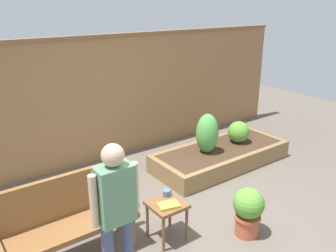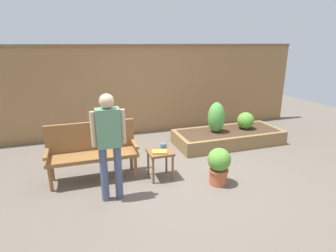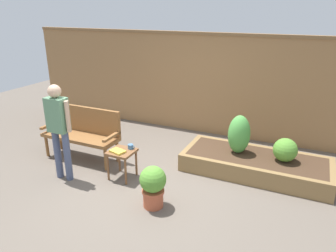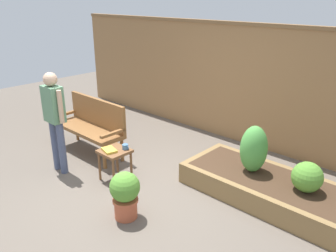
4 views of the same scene
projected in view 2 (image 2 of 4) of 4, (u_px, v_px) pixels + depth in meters
ground_plane at (180, 176)px, 4.72m from camera, size 14.00×14.00×0.00m
fence_back at (143, 89)px, 6.75m from camera, size 8.40×0.14×2.16m
garden_bench at (92, 147)px, 4.53m from camera, size 1.44×0.48×0.94m
side_table at (160, 156)px, 4.56m from camera, size 0.40×0.40×0.48m
cup_on_table at (163, 146)px, 4.67m from camera, size 0.12×0.09×0.08m
book_on_table at (160, 152)px, 4.46m from camera, size 0.27×0.21×0.03m
potted_boxwood at (219, 165)px, 4.36m from camera, size 0.37×0.37×0.61m
raised_planter_bed at (228, 137)px, 6.20m from camera, size 2.40×1.00×0.30m
shrub_near_bench at (216, 117)px, 5.98m from camera, size 0.37×0.37×0.66m
shrub_far_corner at (246, 121)px, 6.25m from camera, size 0.38×0.38×0.38m
person_by_bench at (109, 139)px, 3.77m from camera, size 0.47×0.20×1.56m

